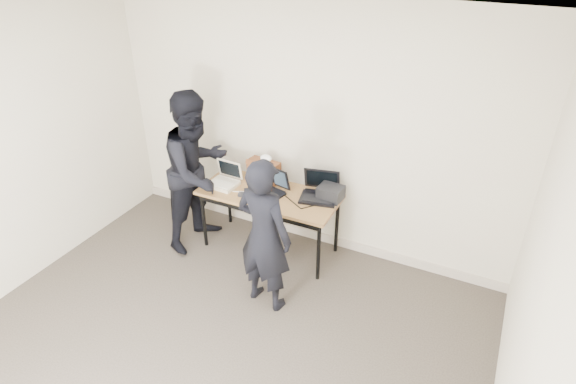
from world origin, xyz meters
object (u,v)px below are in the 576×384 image
Objects in this scene: desk at (269,198)px; laptop_center at (270,187)px; person_typist at (264,236)px; laptop_beige at (225,180)px; person_observer at (197,170)px; leather_satchel at (264,171)px; laptop_right at (320,191)px; equipment_box at (331,193)px.

desk is 3.67× the size of laptop_center.
person_typist is (0.37, -0.76, 0.11)m from desk.
laptop_beige is 0.18× the size of person_observer.
laptop_beige is at bearing -55.37° from person_observer.
laptop_beige is 0.44m from leather_satchel.
person_typist reaches higher than laptop_center.
laptop_center is at bearing 92.44° from desk.
person_typist reaches higher than laptop_right.
leather_satchel is at bearing 144.74° from laptop_center.
person_typist reaches higher than equipment_box.
person_typist reaches higher than leather_satchel.
person_observer reaches higher than laptop_beige.
laptop_beige reaches higher than desk.
person_observer is (-1.15, 0.60, 0.12)m from person_typist.
laptop_center is at bearing 9.24° from laptop_beige.
laptop_center reaches higher than laptop_beige.
laptop_beige is 0.84× the size of leather_satchel.
equipment_box is (0.12, 0.01, 0.01)m from laptop_right.
leather_satchel is 1.13m from person_typist.
laptop_center reaches higher than equipment_box.
laptop_right is at bearing 29.62° from laptop_center.
leather_satchel is (-0.69, 0.04, 0.06)m from laptop_right.
person_observer reaches higher than person_typist.
laptop_center reaches higher than leather_satchel.
laptop_beige is 0.53m from laptop_center.
person_typist is at bearing -65.27° from desk.
laptop_center is 0.81m from person_observer.
person_typist reaches higher than laptop_beige.
equipment_box is 0.14× the size of person_observer.
laptop_beige is 0.71× the size of laptop_right.
leather_satchel is (0.35, 0.26, 0.08)m from laptop_beige.
leather_satchel is (-0.18, 0.20, 0.07)m from laptop_center.
leather_satchel is 0.72m from person_observer.
desk is 3.38× the size of laptop_right.
desk is 0.83m from person_observer.
laptop_center is 0.23× the size of person_observer.
laptop_center is at bearing -41.56° from leather_satchel.
laptop_center is 1.65× the size of equipment_box.
equipment_box is (0.63, 0.16, 0.01)m from laptop_center.
person_typist is at bearing -105.49° from equipment_box.
person_typist is (-0.26, -0.96, -0.02)m from equipment_box.
leather_satchel is 0.21× the size of person_observer.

